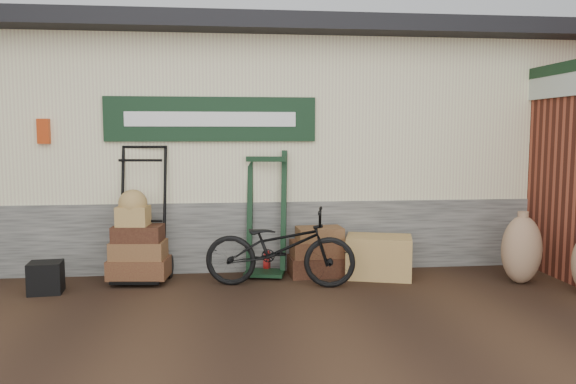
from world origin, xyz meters
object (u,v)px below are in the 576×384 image
object	(u,v)px
porter_trolley	(142,212)
black_trunk	(46,278)
suitcase_stack	(317,251)
bicycle	(280,243)
green_barrow	(266,213)
wicker_hamper	(379,257)

from	to	relation	value
porter_trolley	black_trunk	distance (m)	1.29
black_trunk	porter_trolley	bearing A→B (deg)	26.67
suitcase_stack	black_trunk	distance (m)	3.17
suitcase_stack	bicycle	xyz separation A→B (m)	(-0.51, -0.46, 0.20)
porter_trolley	suitcase_stack	world-z (taller)	porter_trolley
green_barrow	wicker_hamper	world-z (taller)	green_barrow
wicker_hamper	black_trunk	world-z (taller)	wicker_hamper
porter_trolley	black_trunk	size ratio (longest dim) A/B	4.72
green_barrow	black_trunk	bearing A→B (deg)	-154.28
porter_trolley	bicycle	bearing A→B (deg)	-10.69
bicycle	wicker_hamper	bearing A→B (deg)	-66.47
green_barrow	bicycle	bearing A→B (deg)	-65.94
porter_trolley	suitcase_stack	size ratio (longest dim) A/B	2.38
black_trunk	bicycle	bearing A→B (deg)	0.11
green_barrow	bicycle	world-z (taller)	green_barrow
suitcase_stack	wicker_hamper	size ratio (longest dim) A/B	0.89
green_barrow	bicycle	xyz separation A→B (m)	(0.12, -0.58, -0.27)
suitcase_stack	porter_trolley	bearing A→B (deg)	179.04
wicker_hamper	bicycle	distance (m)	1.31
suitcase_stack	bicycle	distance (m)	0.71
green_barrow	black_trunk	world-z (taller)	green_barrow
wicker_hamper	black_trunk	size ratio (longest dim) A/B	2.23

